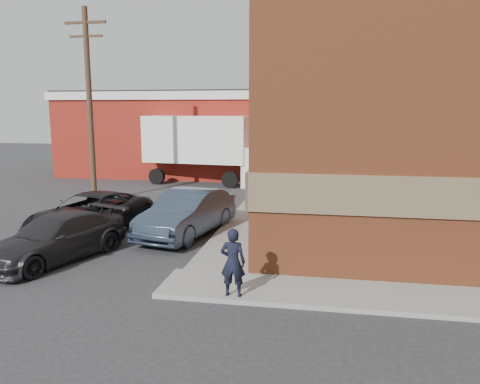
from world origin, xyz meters
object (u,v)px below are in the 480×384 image
at_px(suv_b, 56,238).
at_px(suv_a, 90,214).
at_px(brick_building, 453,102).
at_px(utility_pole, 89,102).
at_px(box_truck, 211,145).
at_px(man, 233,262).
at_px(sedan, 187,213).
at_px(warehouse, 188,133).

bearing_deg(suv_b, suv_a, 118.52).
distance_m(brick_building, suv_b, 15.89).
relative_size(utility_pole, box_truck, 1.07).
relative_size(suv_a, suv_b, 1.12).
xyz_separation_m(man, box_truck, (-4.61, 16.91, 1.40)).
relative_size(man, sedan, 0.33).
relative_size(utility_pole, man, 5.61).
height_order(brick_building, sedan, brick_building).
bearing_deg(suv_b, man, -0.62).
distance_m(suv_b, box_truck, 14.99).
bearing_deg(box_truck, warehouse, 127.45).
distance_m(man, box_truck, 17.58).
height_order(brick_building, suv_b, brick_building).
bearing_deg(brick_building, suv_b, -146.45).
xyz_separation_m(brick_building, suv_a, (-13.30, -5.51, -3.97)).
bearing_deg(sedan, man, -51.55).
xyz_separation_m(utility_pole, sedan, (6.21, -5.18, -3.95)).
distance_m(brick_building, warehouse, 18.30).
distance_m(brick_building, sedan, 11.73).
height_order(warehouse, utility_pole, utility_pole).
bearing_deg(sedan, suv_a, -162.74).
bearing_deg(box_truck, utility_pole, -117.45).
relative_size(warehouse, suv_b, 3.56).
height_order(sedan, box_truck, box_truck).
bearing_deg(utility_pole, box_truck, 56.04).
bearing_deg(man, brick_building, -124.71).
height_order(warehouse, man, warehouse).
distance_m(suv_a, suv_b, 3.03).
distance_m(sedan, suv_a, 3.53).
relative_size(brick_building, man, 11.37).
relative_size(sedan, suv_b, 1.05).
distance_m(warehouse, box_truck, 5.43).
bearing_deg(brick_building, man, -123.97).
bearing_deg(brick_building, suv_a, -157.50).
height_order(utility_pole, man, utility_pole).
height_order(brick_building, man, brick_building).
bearing_deg(utility_pole, suv_a, -63.97).
xyz_separation_m(warehouse, suv_a, (1.19, -16.51, -2.10)).
relative_size(brick_building, warehouse, 1.12).
bearing_deg(suv_a, brick_building, 35.22).
bearing_deg(brick_building, box_truck, 151.49).
xyz_separation_m(warehouse, sedan, (4.71, -16.18, -2.02)).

